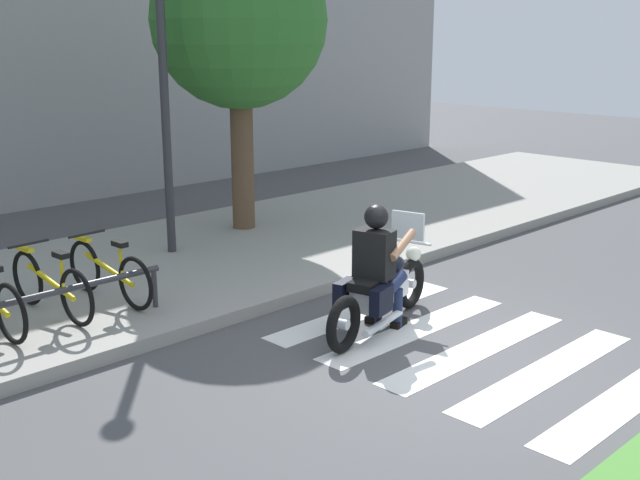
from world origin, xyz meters
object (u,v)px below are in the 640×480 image
bike_rack (43,299)px  street_lamp (163,58)px  rider (378,259)px  motorcycle (381,289)px  tree_near_rack (239,22)px  bicycle_3 (109,272)px  bicycle_2 (51,285)px

bike_rack → street_lamp: street_lamp is taller
street_lamp → bike_rack: bearing=-146.6°
rider → motorcycle: bearing=10.9°
bike_rack → motorcycle: bearing=-34.0°
rider → bike_rack: (-2.85, 1.99, -0.26)m
tree_near_rack → bicycle_3: bearing=-153.4°
bicycle_2 → street_lamp: (2.44, 1.29, 2.34)m
rider → tree_near_rack: tree_near_rack is taller
rider → bicycle_2: (-2.50, 2.54, -0.31)m
motorcycle → bicycle_3: (-1.87, 2.53, 0.05)m
bicycle_2 → bicycle_3: 0.71m
bicycle_2 → rider: bearing=-45.5°
bike_rack → tree_near_rack: bearing=26.8°
street_lamp → motorcycle: bearing=-87.9°
motorcycle → street_lamp: 4.51m
rider → street_lamp: size_ratio=0.30×
rider → street_lamp: street_lamp is taller
tree_near_rack → street_lamp: bearing=-166.4°
motorcycle → rider: (-0.08, -0.01, 0.36)m
motorcycle → rider: size_ratio=1.51×
bicycle_3 → bike_rack: bicycle_3 is taller
tree_near_rack → bike_rack: bearing=-153.2°
motorcycle → tree_near_rack: (1.51, 4.22, 2.87)m
bicycle_2 → street_lamp: 3.61m
rider → bike_rack: bearing=145.1°
motorcycle → bicycle_3: size_ratio=1.30×
motorcycle → rider: 0.37m
motorcycle → rider: bearing=-169.1°
bicycle_2 → bike_rack: 0.66m
bicycle_2 → street_lamp: bearing=27.9°
motorcycle → bicycle_2: bearing=135.5°
street_lamp → tree_near_rack: (1.65, 0.40, 0.48)m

